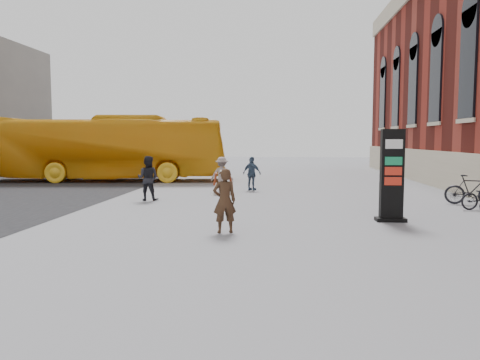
# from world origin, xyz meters

# --- Properties ---
(ground) EXTENTS (100.00, 100.00, 0.00)m
(ground) POSITION_xyz_m (0.00, 0.00, 0.00)
(ground) COLOR #9E9EA3
(info_pylon) EXTENTS (0.86, 0.44, 2.66)m
(info_pylon) POSITION_xyz_m (4.89, 1.28, 1.33)
(info_pylon) COLOR black
(info_pylon) RESTS_ON ground
(woman) EXTENTS (0.74, 0.70, 1.64)m
(woman) POSITION_xyz_m (0.28, -0.76, 0.84)
(woman) COLOR #392314
(woman) RESTS_ON ground
(bus) EXTENTS (13.48, 4.43, 3.69)m
(bus) POSITION_xyz_m (-7.98, 13.49, 1.84)
(bus) COLOR gold
(bus) RESTS_ON road
(pedestrian_a) EXTENTS (0.89, 0.72, 1.73)m
(pedestrian_a) POSITION_xyz_m (-3.41, 5.26, 0.86)
(pedestrian_a) COLOR black
(pedestrian_a) RESTS_ON ground
(pedestrian_b) EXTENTS (1.09, 0.71, 1.59)m
(pedestrian_b) POSITION_xyz_m (-0.86, 8.11, 0.80)
(pedestrian_b) COLOR gray
(pedestrian_b) RESTS_ON ground
(pedestrian_c) EXTENTS (0.99, 0.74, 1.57)m
(pedestrian_c) POSITION_xyz_m (0.41, 9.19, 0.78)
(pedestrian_c) COLOR #374A61
(pedestrian_c) RESTS_ON ground
(bike_7) EXTENTS (1.88, 1.09, 1.09)m
(bike_7) POSITION_xyz_m (8.60, 4.96, 0.54)
(bike_7) COLOR black
(bike_7) RESTS_ON ground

